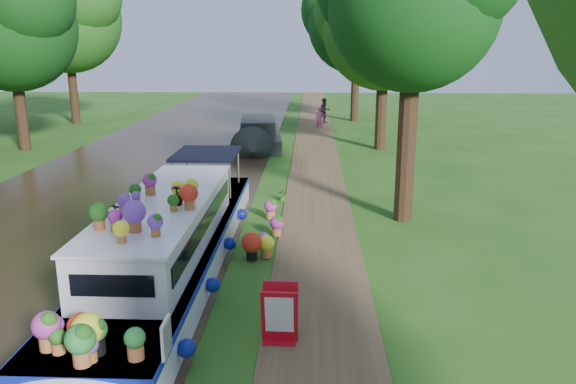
{
  "coord_description": "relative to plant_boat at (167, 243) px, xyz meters",
  "views": [
    {
      "loc": [
        0.97,
        -13.5,
        5.18
      ],
      "look_at": [
        0.37,
        1.23,
        1.3
      ],
      "focal_mm": 35.0,
      "sensor_mm": 36.0,
      "label": 1
    }
  ],
  "objects": [
    {
      "name": "towpath",
      "position": [
        3.45,
        1.71,
        -0.84
      ],
      "size": [
        2.2,
        100.0,
        0.03
      ],
      "primitive_type": "cube",
      "color": "brown",
      "rests_on": "ground"
    },
    {
      "name": "plant_boat",
      "position": [
        0.0,
        0.0,
        0.0
      ],
      "size": [
        2.29,
        13.52,
        2.3
      ],
      "color": "white",
      "rests_on": "canal_water"
    },
    {
      "name": "pedestrian_dark",
      "position": [
        4.15,
        26.21,
        0.01
      ],
      "size": [
        1.03,
        0.97,
        1.67
      ],
      "primitive_type": "imported",
      "rotation": [
        0.0,
        0.0,
        0.55
      ],
      "color": "black",
      "rests_on": "towpath"
    },
    {
      "name": "tree_near_far",
      "position": [
        6.23,
        27.8,
        6.2
      ],
      "size": [
        7.59,
        7.26,
        10.3
      ],
      "color": "black",
      "rests_on": "ground"
    },
    {
      "name": "ground",
      "position": [
        2.25,
        1.71,
        -0.85
      ],
      "size": [
        100.0,
        100.0,
        0.0
      ],
      "primitive_type": "plane",
      "color": "#215114",
      "rests_on": "ground"
    },
    {
      "name": "canal_water",
      "position": [
        -3.75,
        1.71,
        -0.84
      ],
      "size": [
        10.0,
        100.0,
        0.02
      ],
      "primitive_type": "cube",
      "color": "black",
      "rests_on": "ground"
    },
    {
      "name": "second_boat",
      "position": [
        0.47,
        17.32,
        -0.25
      ],
      "size": [
        2.79,
        7.8,
        1.48
      ],
      "rotation": [
        0.0,
        0.0,
        0.09
      ],
      "color": "#222722",
      "rests_on": "canal_water"
    },
    {
      "name": "tree_far_c",
      "position": [
        -11.27,
        15.8,
        5.67
      ],
      "size": [
        7.13,
        6.82,
        9.59
      ],
      "color": "black",
      "rests_on": "ground"
    },
    {
      "name": "tree_far_d",
      "position": [
        -12.77,
        25.81,
        6.55
      ],
      "size": [
        8.05,
        7.7,
        10.85
      ],
      "color": "black",
      "rests_on": "ground"
    },
    {
      "name": "pedestrian_pink",
      "position": [
        3.75,
        22.4,
        -0.08
      ],
      "size": [
        0.55,
        0.36,
        1.49
      ],
      "primitive_type": "imported",
      "rotation": [
        0.0,
        0.0,
        0.01
      ],
      "color": "#C35075",
      "rests_on": "towpath"
    },
    {
      "name": "tree_near_mid",
      "position": [
        6.73,
        16.79,
        5.58
      ],
      "size": [
        6.9,
        6.6,
        9.4
      ],
      "color": "black",
      "rests_on": "ground"
    },
    {
      "name": "sandwich_board",
      "position": [
        2.7,
        -2.72,
        -0.35
      ],
      "size": [
        0.66,
        0.53,
        1.04
      ],
      "rotation": [
        0.0,
        0.0,
        -0.03
      ],
      "color": "red",
      "rests_on": "towpath"
    },
    {
      "name": "verge_plant",
      "position": [
        2.29,
        6.71,
        -0.65
      ],
      "size": [
        0.37,
        0.33,
        0.41
      ],
      "primitive_type": "imported",
      "rotation": [
        0.0,
        0.0,
        -0.01
      ],
      "color": "#326D20",
      "rests_on": "ground"
    }
  ]
}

